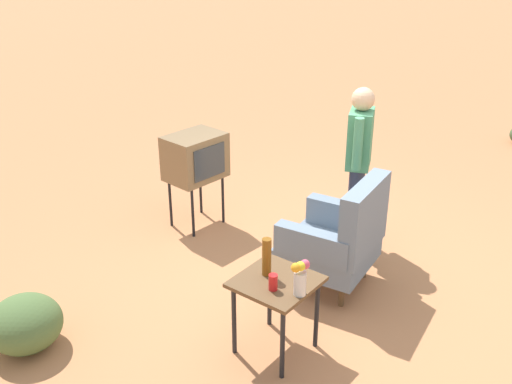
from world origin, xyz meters
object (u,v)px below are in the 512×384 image
object	(u,v)px
soda_can_red	(273,282)
person_standing	(359,158)
armchair	(339,237)
bottle_tall_amber	(267,257)
side_table	(276,291)
tv_on_stand	(195,158)
flower_vase	(300,276)

from	to	relation	value
soda_can_red	person_standing	bearing A→B (deg)	-168.01
armchair	bottle_tall_amber	size ratio (longest dim) A/B	3.53
soda_can_red	bottle_tall_amber	bearing A→B (deg)	-129.91
side_table	soda_can_red	bearing A→B (deg)	25.18
armchair	person_standing	world-z (taller)	person_standing
armchair	bottle_tall_amber	bearing A→B (deg)	-1.01
tv_on_stand	bottle_tall_amber	bearing A→B (deg)	57.62
armchair	tv_on_stand	size ratio (longest dim) A/B	1.03
bottle_tall_amber	soda_can_red	world-z (taller)	bottle_tall_amber
bottle_tall_amber	flower_vase	size ratio (longest dim) A/B	1.13
person_standing	soda_can_red	world-z (taller)	person_standing
tv_on_stand	person_standing	bearing A→B (deg)	113.53
tv_on_stand	bottle_tall_amber	size ratio (longest dim) A/B	3.43
armchair	side_table	distance (m)	1.06
person_standing	flower_vase	world-z (taller)	person_standing
side_table	bottle_tall_amber	world-z (taller)	bottle_tall_amber
person_standing	flower_vase	xyz separation A→B (m)	(1.89, 0.60, -0.16)
bottle_tall_amber	side_table	bearing A→B (deg)	79.33
tv_on_stand	soda_can_red	bearing A→B (deg)	56.96
side_table	soda_can_red	distance (m)	0.20
bottle_tall_amber	soda_can_red	bearing A→B (deg)	50.09
flower_vase	soda_can_red	bearing A→B (deg)	-69.48
side_table	bottle_tall_amber	xyz separation A→B (m)	(-0.02, -0.10, 0.24)
person_standing	flower_vase	size ratio (longest dim) A/B	6.19
side_table	tv_on_stand	bearing A→B (deg)	-121.37
soda_can_red	flower_vase	size ratio (longest dim) A/B	0.46
person_standing	flower_vase	distance (m)	1.99
side_table	flower_vase	distance (m)	0.34
side_table	soda_can_red	xyz separation A→B (m)	(0.11, 0.05, 0.15)
bottle_tall_amber	flower_vase	distance (m)	0.35
armchair	side_table	xyz separation A→B (m)	(1.05, 0.09, 0.04)
armchair	flower_vase	distance (m)	1.18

